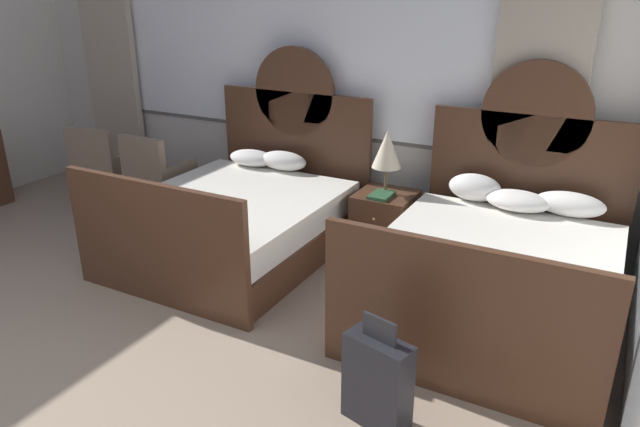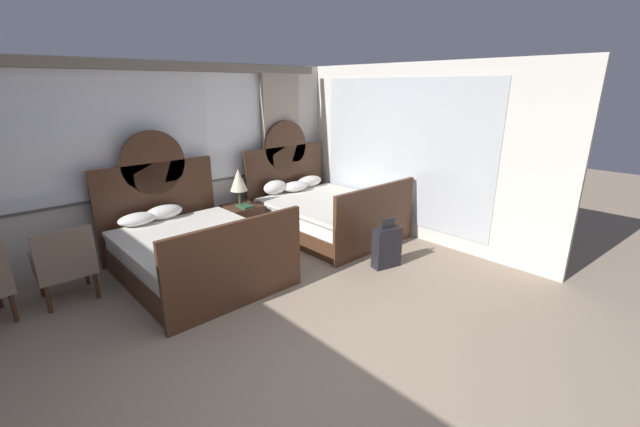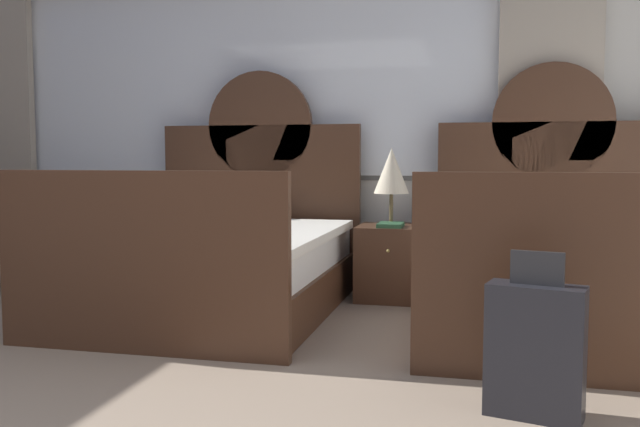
{
  "view_description": "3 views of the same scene",
  "coord_description": "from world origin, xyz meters",
  "px_view_note": "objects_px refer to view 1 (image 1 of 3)",
  "views": [
    {
      "loc": [
        3.16,
        -1.3,
        2.35
      ],
      "look_at": [
        1.3,
        2.16,
        0.8
      ],
      "focal_mm": 32.76,
      "sensor_mm": 36.0,
      "label": 1
    },
    {
      "loc": [
        -1.9,
        -1.85,
        2.36
      ],
      "look_at": [
        1.66,
        1.98,
        0.7
      ],
      "focal_mm": 22.54,
      "sensor_mm": 36.0,
      "label": 2
    },
    {
      "loc": [
        1.93,
        -1.63,
        1.07
      ],
      "look_at": [
        1.06,
        2.11,
        0.75
      ],
      "focal_mm": 37.8,
      "sensor_mm": 36.0,
      "label": 3
    }
  ],
  "objects_px": {
    "armchair_by_window_centre": "(102,162)",
    "suitcase_on_floor": "(377,382)",
    "bed_near_mirror": "(496,269)",
    "book_on_nightstand": "(381,195)",
    "armchair_by_window_left": "(156,172)",
    "nightstand_between_beds": "(385,222)",
    "table_lamp_on_nightstand": "(387,150)",
    "bed_near_window": "(241,216)"
  },
  "relations": [
    {
      "from": "table_lamp_on_nightstand",
      "to": "suitcase_on_floor",
      "type": "xyz_separation_m",
      "value": [
        0.88,
        -2.23,
        -0.69
      ]
    },
    {
      "from": "nightstand_between_beds",
      "to": "suitcase_on_floor",
      "type": "distance_m",
      "value": 2.37
    },
    {
      "from": "suitcase_on_floor",
      "to": "armchair_by_window_centre",
      "type": "bearing_deg",
      "value": 155.51
    },
    {
      "from": "armchair_by_window_left",
      "to": "armchair_by_window_centre",
      "type": "height_order",
      "value": "same"
    },
    {
      "from": "armchair_by_window_left",
      "to": "table_lamp_on_nightstand",
      "type": "bearing_deg",
      "value": 7.57
    },
    {
      "from": "nightstand_between_beds",
      "to": "table_lamp_on_nightstand",
      "type": "distance_m",
      "value": 0.69
    },
    {
      "from": "bed_near_mirror",
      "to": "nightstand_between_beds",
      "type": "distance_m",
      "value": 1.33
    },
    {
      "from": "bed_near_mirror",
      "to": "suitcase_on_floor",
      "type": "bearing_deg",
      "value": -100.81
    },
    {
      "from": "book_on_nightstand",
      "to": "armchair_by_window_left",
      "type": "xyz_separation_m",
      "value": [
        -2.51,
        -0.21,
        -0.1
      ]
    },
    {
      "from": "nightstand_between_beds",
      "to": "armchair_by_window_centre",
      "type": "bearing_deg",
      "value": -174.65
    },
    {
      "from": "armchair_by_window_centre",
      "to": "armchair_by_window_left",
      "type": "bearing_deg",
      "value": -0.09
    },
    {
      "from": "book_on_nightstand",
      "to": "armchair_by_window_centre",
      "type": "height_order",
      "value": "armchair_by_window_centre"
    },
    {
      "from": "bed_near_window",
      "to": "suitcase_on_floor",
      "type": "xyz_separation_m",
      "value": [
        2.03,
        -1.55,
        -0.07
      ]
    },
    {
      "from": "bed_near_mirror",
      "to": "armchair_by_window_centre",
      "type": "xyz_separation_m",
      "value": [
        -4.47,
        0.34,
        0.12
      ]
    },
    {
      "from": "bed_near_window",
      "to": "nightstand_between_beds",
      "type": "xyz_separation_m",
      "value": [
        1.17,
        0.66,
        -0.07
      ]
    },
    {
      "from": "table_lamp_on_nightstand",
      "to": "armchair_by_window_centre",
      "type": "xyz_separation_m",
      "value": [
        -3.29,
        -0.33,
        -0.49
      ]
    },
    {
      "from": "bed_near_mirror",
      "to": "armchair_by_window_centre",
      "type": "height_order",
      "value": "bed_near_mirror"
    },
    {
      "from": "book_on_nightstand",
      "to": "armchair_by_window_centre",
      "type": "distance_m",
      "value": 3.32
    },
    {
      "from": "bed_near_window",
      "to": "armchair_by_window_centre",
      "type": "distance_m",
      "value": 2.18
    },
    {
      "from": "bed_near_window",
      "to": "suitcase_on_floor",
      "type": "bearing_deg",
      "value": -37.4
    },
    {
      "from": "table_lamp_on_nightstand",
      "to": "armchair_by_window_centre",
      "type": "height_order",
      "value": "table_lamp_on_nightstand"
    },
    {
      "from": "bed_near_mirror",
      "to": "book_on_nightstand",
      "type": "bearing_deg",
      "value": 154.95
    },
    {
      "from": "suitcase_on_floor",
      "to": "book_on_nightstand",
      "type": "bearing_deg",
      "value": 112.36
    },
    {
      "from": "bed_near_window",
      "to": "bed_near_mirror",
      "type": "height_order",
      "value": "same"
    },
    {
      "from": "nightstand_between_beds",
      "to": "bed_near_mirror",
      "type": "bearing_deg",
      "value": -29.17
    },
    {
      "from": "bed_near_mirror",
      "to": "armchair_by_window_left",
      "type": "distance_m",
      "value": 3.69
    },
    {
      "from": "book_on_nightstand",
      "to": "bed_near_window",
      "type": "bearing_deg",
      "value": -154.43
    },
    {
      "from": "bed_near_window",
      "to": "table_lamp_on_nightstand",
      "type": "height_order",
      "value": "bed_near_window"
    },
    {
      "from": "bed_near_window",
      "to": "armchair_by_window_centre",
      "type": "xyz_separation_m",
      "value": [
        -2.15,
        0.35,
        0.13
      ]
    },
    {
      "from": "table_lamp_on_nightstand",
      "to": "armchair_by_window_centre",
      "type": "distance_m",
      "value": 3.35
    },
    {
      "from": "nightstand_between_beds",
      "to": "armchair_by_window_left",
      "type": "distance_m",
      "value": 2.54
    },
    {
      "from": "bed_near_mirror",
      "to": "table_lamp_on_nightstand",
      "type": "distance_m",
      "value": 1.49
    },
    {
      "from": "nightstand_between_beds",
      "to": "armchair_by_window_centre",
      "type": "xyz_separation_m",
      "value": [
        -3.31,
        -0.31,
        0.2
      ]
    },
    {
      "from": "bed_near_mirror",
      "to": "nightstand_between_beds",
      "type": "xyz_separation_m",
      "value": [
        -1.16,
        0.65,
        -0.08
      ]
    },
    {
      "from": "armchair_by_window_centre",
      "to": "suitcase_on_floor",
      "type": "xyz_separation_m",
      "value": [
        4.17,
        -1.9,
        -0.2
      ]
    },
    {
      "from": "bed_near_window",
      "to": "book_on_nightstand",
      "type": "xyz_separation_m",
      "value": [
        1.16,
        0.56,
        0.22
      ]
    },
    {
      "from": "nightstand_between_beds",
      "to": "book_on_nightstand",
      "type": "distance_m",
      "value": 0.31
    },
    {
      "from": "suitcase_on_floor",
      "to": "nightstand_between_beds",
      "type": "bearing_deg",
      "value": 111.31
    },
    {
      "from": "table_lamp_on_nightstand",
      "to": "armchair_by_window_left",
      "type": "distance_m",
      "value": 2.56
    },
    {
      "from": "bed_near_mirror",
      "to": "suitcase_on_floor",
      "type": "relative_size",
      "value": 3.12
    },
    {
      "from": "table_lamp_on_nightstand",
      "to": "bed_near_window",
      "type": "bearing_deg",
      "value": -149.38
    },
    {
      "from": "armchair_by_window_centre",
      "to": "suitcase_on_floor",
      "type": "bearing_deg",
      "value": -24.49
    }
  ]
}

